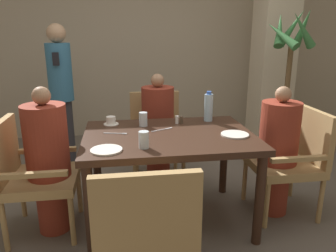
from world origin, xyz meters
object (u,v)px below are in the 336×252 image
Objects in this scene: plate_main_left at (106,150)px; teacup_with_saucer at (111,121)px; diner_in_left_chair at (48,160)px; potted_palm at (284,110)px; water_bottle at (209,107)px; glass_tall_near at (143,119)px; chair_far_side at (156,132)px; chair_right_side at (293,157)px; standing_host at (61,91)px; chair_near_corner at (145,230)px; plate_main_right at (235,134)px; diner_in_far_chair at (158,128)px; diner_in_right_chair at (278,150)px; chair_left_side at (30,172)px; glass_tall_mid at (144,140)px.

teacup_with_saucer is at bearing 88.19° from plate_main_left.
diner_in_left_chair is 0.61m from teacup_with_saucer.
plate_main_left is at bearing -145.71° from potted_palm.
glass_tall_near is at bearing -171.68° from water_bottle.
chair_far_side is at bearing 73.98° from glass_tall_near.
chair_far_side is 1.38m from chair_right_side.
glass_tall_near is (-0.18, -0.63, 0.31)m from chair_far_side.
glass_tall_near reaches higher than teacup_with_saucer.
standing_host is at bearing 145.23° from chair_right_side.
chair_near_corner is 4.22× the size of plate_main_right.
chair_far_side and chair_near_corner have the same top height.
potted_palm is at bearing 48.62° from plate_main_right.
plate_main_left is at bearing -114.24° from diner_in_far_chair.
chair_left_side is at bearing 180.00° from diner_in_right_chair.
standing_host is (-2.09, 1.45, 0.36)m from chair_right_side.
diner_in_far_chair is at bearing 78.06° from glass_tall_mid.
standing_host is 0.91× the size of potted_palm.
diner_in_far_chair is at bearing 38.61° from diner_in_left_chair.
standing_host is 7.52× the size of plate_main_left.
water_bottle reaches higher than plate_main_left.
chair_left_side is 0.82× the size of diner_in_right_chair.
chair_left_side and chair_near_corner have the same top height.
diner_in_left_chair is at bearing 145.40° from plate_main_left.
potted_palm is at bearing 23.18° from diner_in_left_chair.
diner_in_right_chair reaches higher than plate_main_left.
chair_far_side is 0.16m from diner_in_far_chair.
diner_in_right_chair reaches higher than glass_tall_near.
glass_tall_mid is (-1.28, -0.29, 0.31)m from chair_right_side.
standing_host is (-0.11, 1.45, 0.28)m from diner_in_left_chair.
diner_in_left_chair is 4.32× the size of water_bottle.
diner_in_left_chair is 0.81m from glass_tall_near.
water_bottle is 2.25× the size of glass_tall_mid.
chair_left_side is 0.51× the size of potted_palm.
plate_main_left is (-1.99, -1.35, 0.12)m from potted_palm.
water_bottle is at bearing -44.80° from diner_in_far_chair.
chair_far_side is at bearing 136.44° from diner_in_right_chair.
standing_host is (-1.03, 0.72, 0.28)m from diner_in_far_chair.
plate_main_left is 0.99m from plate_main_right.
glass_tall_near is at bearing 152.14° from plate_main_right.
standing_host is 13.63× the size of glass_tall_near.
plate_main_left is at bearing -117.51° from glass_tall_near.
diner_in_far_chair is 8.89× the size of teacup_with_saucer.
diner_in_far_chair is at bearing -34.82° from standing_host.
diner_in_right_chair reaches higher than water_bottle.
chair_far_side is 1.23m from standing_host.
chair_near_corner is at bearing -94.49° from glass_tall_mid.
potted_palm reaches higher than standing_host.
teacup_with_saucer is (-1.37, 0.34, 0.22)m from diner_in_right_chair.
potted_palm reaches higher than chair_left_side.
plate_main_left and plate_main_right have the same top height.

